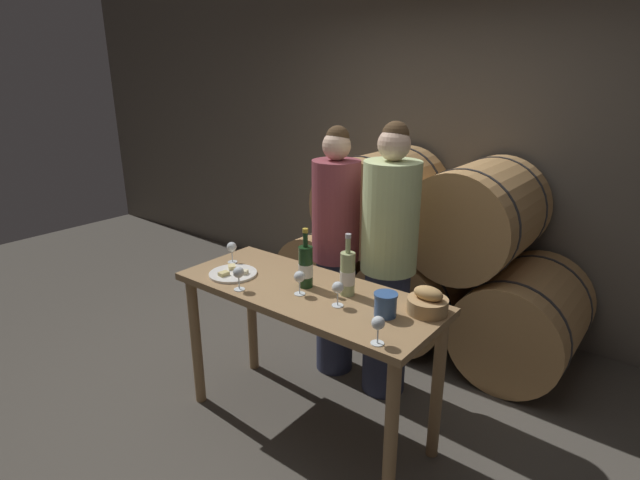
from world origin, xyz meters
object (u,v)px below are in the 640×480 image
object	(u,v)px
wine_bottle_red	(306,267)
wine_glass_far_left	(232,248)
cheese_plate	(233,273)
bread_basket	(428,303)
tasting_table	(307,313)
wine_bottle_white	(348,273)
wine_glass_right	(338,289)
person_left	(335,252)
person_right	(388,263)
blue_crock	(386,303)
wine_glass_center	(299,278)
wine_glass_far_right	(378,324)
wine_glass_left	(239,274)

from	to	relation	value
wine_bottle_red	wine_glass_far_left	bearing A→B (deg)	-179.98
cheese_plate	wine_bottle_red	bearing A→B (deg)	17.13
bread_basket	wine_bottle_red	bearing A→B (deg)	-169.22
bread_basket	cheese_plate	world-z (taller)	bread_basket
tasting_table	wine_bottle_white	world-z (taller)	wine_bottle_white
tasting_table	wine_glass_right	xyz separation A→B (m)	(0.25, -0.06, 0.24)
person_left	wine_bottle_red	world-z (taller)	person_left
person_right	wine_glass_right	size ratio (longest dim) A/B	13.29
wine_glass_far_left	wine_bottle_white	bearing A→B (deg)	3.96
blue_crock	cheese_plate	bearing A→B (deg)	-173.61
person_left	wine_glass_center	world-z (taller)	person_left
person_right	wine_glass_far_right	bearing A→B (deg)	-62.16
person_right	wine_glass_right	distance (m)	0.67
blue_crock	cheese_plate	distance (m)	0.96
person_right	wine_glass_left	distance (m)	0.94
wine_glass_left	wine_glass_far_right	size ratio (longest dim) A/B	1.00
person_left	wine_glass_far_left	world-z (taller)	person_left
blue_crock	wine_bottle_white	bearing A→B (deg)	163.49
wine_glass_far_left	wine_glass_center	xyz separation A→B (m)	(0.63, -0.10, 0.00)
tasting_table	wine_glass_center	distance (m)	0.25
person_right	wine_glass_right	bearing A→B (deg)	-81.84
wine_glass_far_left	blue_crock	bearing A→B (deg)	-1.40
wine_glass_far_left	wine_glass_left	size ratio (longest dim) A/B	1.00
tasting_table	cheese_plate	xyz separation A→B (m)	(-0.46, -0.11, 0.15)
person_right	cheese_plate	xyz separation A→B (m)	(-0.62, -0.70, 0.01)
person_left	wine_glass_far_left	size ratio (longest dim) A/B	12.90
person_left	bread_basket	bearing A→B (deg)	-26.66
person_left	wine_glass_right	xyz separation A→B (m)	(0.50, -0.66, 0.11)
wine_glass_left	wine_glass_right	size ratio (longest dim) A/B	1.00
person_left	wine_glass_far_right	size ratio (longest dim) A/B	12.90
person_right	wine_glass_center	distance (m)	0.69
tasting_table	wine_glass_center	size ratio (longest dim) A/B	11.45
tasting_table	wine_bottle_red	xyz separation A→B (m)	(-0.03, 0.03, 0.26)
wine_glass_right	wine_glass_left	bearing A→B (deg)	-162.26
blue_crock	bread_basket	bearing A→B (deg)	46.88
person_right	wine_glass_far_left	size ratio (longest dim) A/B	13.29
wine_glass_left	wine_bottle_red	bearing A→B (deg)	45.10
cheese_plate	wine_glass_left	xyz separation A→B (m)	(0.18, -0.12, 0.08)
person_right	tasting_table	bearing A→B (deg)	-104.59
wine_bottle_red	wine_glass_far_right	bearing A→B (deg)	-23.58
cheese_plate	wine_glass_center	distance (m)	0.48
wine_glass_right	tasting_table	bearing A→B (deg)	167.33
blue_crock	bread_basket	world-z (taller)	bread_basket
bread_basket	wine_bottle_white	bearing A→B (deg)	-170.76
person_left	person_right	distance (m)	0.40
tasting_table	person_right	xyz separation A→B (m)	(0.16, 0.60, 0.15)
wine_bottle_red	wine_bottle_white	bearing A→B (deg)	13.52
wine_bottle_red	cheese_plate	distance (m)	0.47
wine_bottle_red	wine_bottle_white	size ratio (longest dim) A/B	0.99
wine_glass_right	wine_glass_far_right	xyz separation A→B (m)	(0.35, -0.19, 0.00)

